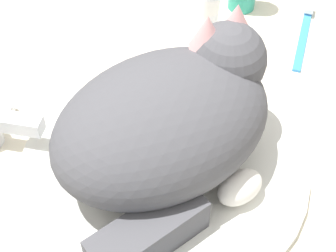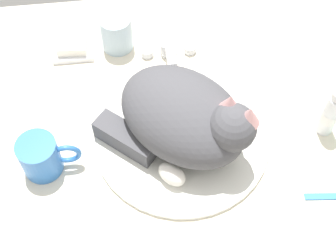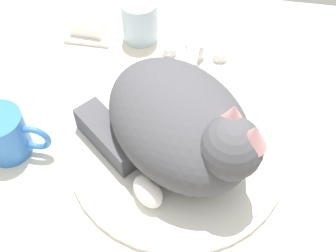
% 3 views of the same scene
% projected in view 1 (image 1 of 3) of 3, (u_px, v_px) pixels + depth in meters
% --- Properties ---
extents(ground_plane, '(1.10, 0.83, 0.03)m').
position_uv_depth(ground_plane, '(163.00, 177.00, 0.63)').
color(ground_plane, silver).
extents(sink_basin, '(0.35, 0.35, 0.01)m').
position_uv_depth(sink_basin, '(163.00, 166.00, 0.61)').
color(sink_basin, silver).
rests_on(sink_basin, ground_plane).
extents(cat, '(0.33, 0.31, 0.16)m').
position_uv_depth(cat, '(171.00, 121.00, 0.55)').
color(cat, '#4C4C51').
rests_on(cat, sink_basin).
extents(toothbrush, '(0.16, 0.03, 0.02)m').
position_uv_depth(toothbrush, '(304.00, 33.00, 0.78)').
color(toothbrush, '#388CD8').
rests_on(toothbrush, ground_plane).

